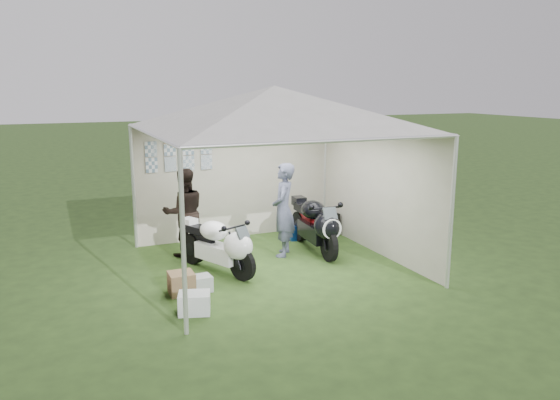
# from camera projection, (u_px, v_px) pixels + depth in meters

# --- Properties ---
(ground) EXTENTS (80.00, 80.00, 0.00)m
(ground) POSITION_uv_depth(u_px,v_px,m) (274.00, 265.00, 9.29)
(ground) COLOR #29411A
(ground) RESTS_ON ground
(canopy_tent) EXTENTS (5.66, 5.66, 3.00)m
(canopy_tent) POSITION_uv_depth(u_px,v_px,m) (273.00, 112.00, 8.79)
(canopy_tent) COLOR silver
(canopy_tent) RESTS_ON ground
(motorcycle_white) EXTENTS (0.94, 1.66, 0.87)m
(motorcycle_white) POSITION_uv_depth(u_px,v_px,m) (220.00, 244.00, 8.82)
(motorcycle_white) COLOR black
(motorcycle_white) RESTS_ON ground
(motorcycle_black) EXTENTS (0.51, 1.95, 0.96)m
(motorcycle_black) POSITION_uv_depth(u_px,v_px,m) (316.00, 224.00, 9.93)
(motorcycle_black) COLOR black
(motorcycle_black) RESTS_ON ground
(paddock_stand) EXTENTS (0.40, 0.26, 0.29)m
(paddock_stand) POSITION_uv_depth(u_px,v_px,m) (298.00, 232.00, 10.83)
(paddock_stand) COLOR #1640AC
(paddock_stand) RESTS_ON ground
(person_dark_jacket) EXTENTS (0.77, 0.60, 1.58)m
(person_dark_jacket) POSITION_uv_depth(u_px,v_px,m) (184.00, 212.00, 9.68)
(person_dark_jacket) COLOR black
(person_dark_jacket) RESTS_ON ground
(person_blue_jacket) EXTENTS (0.65, 0.73, 1.67)m
(person_blue_jacket) POSITION_uv_depth(u_px,v_px,m) (283.00, 210.00, 9.69)
(person_blue_jacket) COLOR slate
(person_blue_jacket) RESTS_ON ground
(equipment_box) EXTENTS (0.48, 0.40, 0.46)m
(equipment_box) POSITION_uv_depth(u_px,v_px,m) (326.00, 224.00, 11.14)
(equipment_box) COLOR black
(equipment_box) RESTS_ON ground
(crate_0) EXTENTS (0.50, 0.44, 0.28)m
(crate_0) POSITION_uv_depth(u_px,v_px,m) (194.00, 303.00, 7.32)
(crate_0) COLOR silver
(crate_0) RESTS_ON ground
(crate_1) EXTENTS (0.36, 0.36, 0.32)m
(crate_1) POSITION_uv_depth(u_px,v_px,m) (181.00, 283.00, 8.00)
(crate_1) COLOR brown
(crate_1) RESTS_ON ground
(crate_2) EXTENTS (0.34, 0.29, 0.23)m
(crate_2) POSITION_uv_depth(u_px,v_px,m) (200.00, 284.00, 8.10)
(crate_2) COLOR #AFB4B8
(crate_2) RESTS_ON ground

